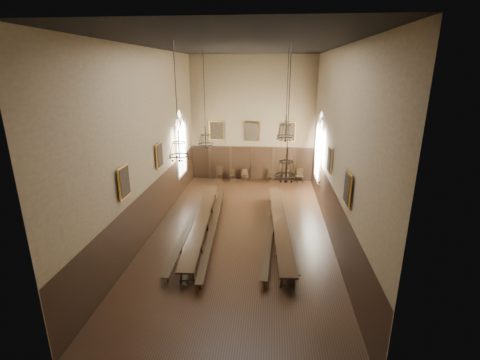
# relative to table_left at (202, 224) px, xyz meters

# --- Properties ---
(floor) EXTENTS (9.00, 18.00, 0.02)m
(floor) POSITION_rel_table_left_xyz_m (1.98, 0.12, -0.41)
(floor) COLOR black
(floor) RESTS_ON ground
(ceiling) EXTENTS (9.00, 18.00, 0.02)m
(ceiling) POSITION_rel_table_left_xyz_m (1.98, 0.12, 8.61)
(ceiling) COLOR black
(ceiling) RESTS_ON ground
(wall_back) EXTENTS (9.00, 0.02, 9.00)m
(wall_back) POSITION_rel_table_left_xyz_m (1.98, 9.13, 4.10)
(wall_back) COLOR #776149
(wall_back) RESTS_ON ground
(wall_front) EXTENTS (9.00, 0.02, 9.00)m
(wall_front) POSITION_rel_table_left_xyz_m (1.98, -8.89, 4.10)
(wall_front) COLOR #776149
(wall_front) RESTS_ON ground
(wall_left) EXTENTS (0.02, 18.00, 9.00)m
(wall_left) POSITION_rel_table_left_xyz_m (-2.53, 0.12, 4.10)
(wall_left) COLOR #776149
(wall_left) RESTS_ON ground
(wall_right) EXTENTS (0.02, 18.00, 9.00)m
(wall_right) POSITION_rel_table_left_xyz_m (6.49, 0.12, 4.10)
(wall_right) COLOR #776149
(wall_right) RESTS_ON ground
(wainscot_panelling) EXTENTS (9.00, 18.00, 2.50)m
(wainscot_panelling) POSITION_rel_table_left_xyz_m (1.98, 0.12, 0.85)
(wainscot_panelling) COLOR black
(wainscot_panelling) RESTS_ON floor
(table_left) EXTENTS (1.42, 10.31, 0.80)m
(table_left) POSITION_rel_table_left_xyz_m (0.00, 0.00, 0.00)
(table_left) COLOR black
(table_left) RESTS_ON floor
(table_right) EXTENTS (1.23, 10.01, 0.78)m
(table_right) POSITION_rel_table_left_xyz_m (3.96, -0.08, -0.01)
(table_right) COLOR black
(table_right) RESTS_ON floor
(bench_left_outer) EXTENTS (0.66, 10.05, 0.45)m
(bench_left_outer) POSITION_rel_table_left_xyz_m (-0.65, 0.02, -0.11)
(bench_left_outer) COLOR black
(bench_left_outer) RESTS_ON floor
(bench_left_inner) EXTENTS (0.97, 10.58, 0.48)m
(bench_left_inner) POSITION_rel_table_left_xyz_m (0.60, -0.07, -0.10)
(bench_left_inner) COLOR black
(bench_left_inner) RESTS_ON floor
(bench_right_inner) EXTENTS (0.73, 10.01, 0.45)m
(bench_right_inner) POSITION_rel_table_left_xyz_m (3.51, 0.13, -0.11)
(bench_right_inner) COLOR black
(bench_right_inner) RESTS_ON floor
(bench_right_outer) EXTENTS (0.59, 9.01, 0.41)m
(bench_right_outer) POSITION_rel_table_left_xyz_m (4.43, 0.25, -0.14)
(bench_right_outer) COLOR black
(bench_right_outer) RESTS_ON floor
(chair_1) EXTENTS (0.48, 0.48, 1.04)m
(chair_1) POSITION_rel_table_left_xyz_m (-0.42, 8.68, -0.09)
(chair_1) COLOR black
(chair_1) RESTS_ON floor
(chair_2) EXTENTS (0.41, 0.41, 0.86)m
(chair_2) POSITION_rel_table_left_xyz_m (0.55, 8.66, -0.14)
(chair_2) COLOR black
(chair_2) RESTS_ON floor
(chair_3) EXTENTS (0.47, 0.47, 0.86)m
(chair_3) POSITION_rel_table_left_xyz_m (1.51, 8.70, -0.14)
(chair_3) COLOR black
(chair_3) RESTS_ON floor
(chair_5) EXTENTS (0.49, 0.49, 0.97)m
(chair_5) POSITION_rel_table_left_xyz_m (3.39, 8.62, -0.11)
(chair_5) COLOR black
(chair_5) RESTS_ON floor
(chair_6) EXTENTS (0.45, 0.45, 0.87)m
(chair_6) POSITION_rel_table_left_xyz_m (4.53, 8.71, -0.14)
(chair_6) COLOR black
(chair_6) RESTS_ON floor
(chair_7) EXTENTS (0.48, 0.48, 1.03)m
(chair_7) POSITION_rel_table_left_xyz_m (5.58, 8.62, -0.09)
(chair_7) COLOR black
(chair_7) RESTS_ON floor
(chandelier_back_left) EXTENTS (0.85, 0.85, 5.22)m
(chandelier_back_left) POSITION_rel_table_left_xyz_m (-0.29, 3.04, 3.88)
(chandelier_back_left) COLOR black
(chandelier_back_left) RESTS_ON ceiling
(chandelier_back_right) EXTENTS (0.94, 0.94, 4.58)m
(chandelier_back_right) POSITION_rel_table_left_xyz_m (4.16, 2.43, 4.47)
(chandelier_back_right) COLOR black
(chandelier_back_right) RESTS_ON ceiling
(chandelier_front_left) EXTENTS (0.83, 0.83, 4.47)m
(chandelier_front_left) POSITION_rel_table_left_xyz_m (-0.27, -2.69, 4.57)
(chandelier_front_left) COLOR black
(chandelier_front_left) RESTS_ON ceiling
(chandelier_front_right) EXTENTS (0.90, 0.90, 5.26)m
(chandelier_front_right) POSITION_rel_table_left_xyz_m (4.06, -2.53, 3.83)
(chandelier_front_right) COLOR black
(chandelier_front_right) RESTS_ON ceiling
(portrait_back_0) EXTENTS (1.10, 0.12, 1.40)m
(portrait_back_0) POSITION_rel_table_left_xyz_m (-0.62, 9.00, 3.30)
(portrait_back_0) COLOR gold
(portrait_back_0) RESTS_ON wall_back
(portrait_back_1) EXTENTS (1.10, 0.12, 1.40)m
(portrait_back_1) POSITION_rel_table_left_xyz_m (1.98, 9.00, 3.30)
(portrait_back_1) COLOR gold
(portrait_back_1) RESTS_ON wall_back
(portrait_back_2) EXTENTS (1.10, 0.12, 1.40)m
(portrait_back_2) POSITION_rel_table_left_xyz_m (4.58, 9.00, 3.30)
(portrait_back_2) COLOR gold
(portrait_back_2) RESTS_ON wall_back
(portrait_left_0) EXTENTS (0.12, 1.00, 1.30)m
(portrait_left_0) POSITION_rel_table_left_xyz_m (-2.40, 1.12, 3.30)
(portrait_left_0) COLOR gold
(portrait_left_0) RESTS_ON wall_left
(portrait_left_1) EXTENTS (0.12, 1.00, 1.30)m
(portrait_left_1) POSITION_rel_table_left_xyz_m (-2.40, -3.38, 3.30)
(portrait_left_1) COLOR gold
(portrait_left_1) RESTS_ON wall_left
(portrait_right_0) EXTENTS (0.12, 1.00, 1.30)m
(portrait_right_0) POSITION_rel_table_left_xyz_m (6.36, 1.12, 3.30)
(portrait_right_0) COLOR gold
(portrait_right_0) RESTS_ON wall_right
(portrait_right_1) EXTENTS (0.12, 1.00, 1.30)m
(portrait_right_1) POSITION_rel_table_left_xyz_m (6.36, -3.38, 3.30)
(portrait_right_1) COLOR gold
(portrait_right_1) RESTS_ON wall_right
(window_right) EXTENTS (0.20, 2.20, 4.60)m
(window_right) POSITION_rel_table_left_xyz_m (6.41, 5.62, 3.00)
(window_right) COLOR white
(window_right) RESTS_ON wall_right
(window_left) EXTENTS (0.20, 2.20, 4.60)m
(window_left) POSITION_rel_table_left_xyz_m (-2.45, 5.62, 3.00)
(window_left) COLOR white
(window_left) RESTS_ON wall_left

